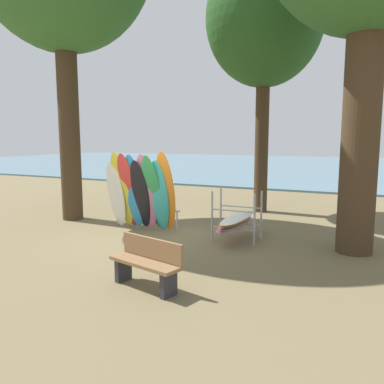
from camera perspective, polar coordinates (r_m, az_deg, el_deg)
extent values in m
plane|color=brown|center=(10.26, -5.19, -6.52)|extent=(80.00, 80.00, 0.00)
cube|color=slate|center=(37.12, 17.59, 3.69)|extent=(80.00, 36.00, 0.10)
cylinder|color=#42301E|center=(12.72, -17.76, 10.79)|extent=(0.63, 0.63, 6.54)
cylinder|color=#42301E|center=(9.25, 23.74, 9.86)|extent=(0.80, 0.80, 5.95)
cylinder|color=#42301E|center=(13.62, 10.27, 8.15)|extent=(0.46, 0.46, 5.28)
ellipsoid|color=#285623|center=(14.19, 10.69, 24.01)|extent=(3.92, 3.92, 4.51)
ellipsoid|color=white|center=(11.25, -11.17, -0.37)|extent=(0.53, 0.53, 1.92)
ellipsoid|color=yellow|center=(11.14, -10.33, 0.30)|extent=(0.55, 0.77, 2.20)
ellipsoid|color=red|center=(11.05, -9.45, 0.17)|extent=(0.60, 0.83, 2.16)
ellipsoid|color=#2D8ED1|center=(10.97, -8.56, 0.05)|extent=(0.61, 0.73, 2.13)
ellipsoid|color=black|center=(10.89, -7.64, -0.40)|extent=(0.57, 0.71, 1.98)
ellipsoid|color=pink|center=(10.80, -6.73, 0.00)|extent=(0.57, 0.71, 2.15)
ellipsoid|color=#339E56|center=(10.72, -5.80, -0.11)|extent=(0.56, 0.86, 2.12)
ellipsoid|color=#38B2AD|center=(10.66, -4.85, -0.54)|extent=(0.56, 0.58, 1.98)
ellipsoid|color=orange|center=(10.57, -3.90, 0.07)|extent=(0.58, 0.69, 2.23)
cylinder|color=#9EA0A5|center=(11.76, -10.97, -3.40)|extent=(0.04, 0.04, 0.55)
cylinder|color=#9EA0A5|center=(10.81, -2.22, -4.25)|extent=(0.04, 0.04, 0.55)
cylinder|color=#9EA0A5|center=(11.20, -6.80, -2.44)|extent=(2.13, 0.15, 0.04)
cylinder|color=#9EA0A5|center=(9.72, 2.98, -3.54)|extent=(0.05, 0.05, 1.25)
cylinder|color=#9EA0A5|center=(9.36, 9.23, -4.07)|extent=(0.05, 0.05, 1.25)
cylinder|color=#9EA0A5|center=(10.27, 4.27, -2.93)|extent=(0.05, 0.05, 1.25)
cylinder|color=#9EA0A5|center=(9.93, 10.20, -3.41)|extent=(0.05, 0.05, 1.25)
cylinder|color=#9EA0A5|center=(9.59, 6.02, -5.41)|extent=(1.10, 0.04, 0.04)
cylinder|color=#9EA0A5|center=(9.49, 6.06, -2.77)|extent=(1.10, 0.04, 0.04)
cylinder|color=#9EA0A5|center=(10.14, 7.16, -4.69)|extent=(1.10, 0.04, 0.04)
cylinder|color=#9EA0A5|center=(10.05, 7.20, -2.19)|extent=(1.10, 0.04, 0.04)
ellipsoid|color=pink|center=(9.87, 6.40, -4.75)|extent=(0.59, 2.12, 0.06)
ellipsoid|color=gray|center=(9.84, 6.58, -4.43)|extent=(0.64, 2.13, 0.06)
ellipsoid|color=orange|center=(9.83, 6.51, -4.08)|extent=(0.51, 2.10, 0.06)
ellipsoid|color=white|center=(9.81, 6.73, -3.75)|extent=(0.51, 2.10, 0.06)
cube|color=#2D2D33|center=(7.21, -10.11, -11.19)|extent=(0.18, 0.33, 0.42)
cube|color=#2D2D33|center=(6.44, -3.48, -13.45)|extent=(0.18, 0.33, 0.42)
cube|color=olive|center=(6.73, -7.04, -10.36)|extent=(1.46, 0.73, 0.06)
cube|color=olive|center=(6.78, -5.95, -8.25)|extent=(1.37, 0.40, 0.36)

